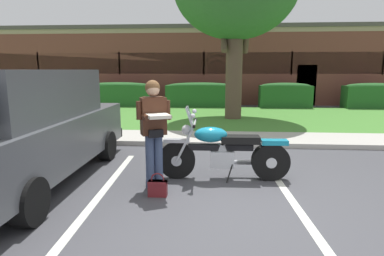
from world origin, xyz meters
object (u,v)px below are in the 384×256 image
Objects in this scene: rider_person at (154,125)px; hedge_center_left at (201,94)px; parked_suv_adjacent at (21,127)px; hedge_left at (119,94)px; handbag at (158,187)px; hedge_center_right at (285,95)px; motorcycle at (228,151)px; hedge_right at (373,95)px; brick_building at (207,66)px.

rider_person is 11.07m from hedge_center_left.
hedge_left is (-1.72, 11.06, -0.30)m from parked_suv_adjacent.
parked_suv_adjacent is 11.31m from hedge_center_left.
rider_person is at bearing -90.94° from hedge_center_left.
hedge_left is (-3.89, 11.06, -0.36)m from rider_person.
hedge_center_right is (4.14, 11.44, 0.51)m from handbag.
motorcycle is 1.41m from handbag.
rider_person is at bearing -111.04° from hedge_center_right.
rider_person is at bearing -126.97° from hedge_right.
motorcycle reaches higher than hedge_left.
hedge_center_right reaches higher than handbag.
handbag is at bearing -140.98° from motorcycle.
brick_building reaches higher than hedge_center_left.
hedge_left is at bearing 180.00° from hedge_right.
rider_person reaches higher than hedge_left.
hedge_center_left is at bearing 180.00° from hedge_center_right.
rider_person is (-1.18, -0.49, 0.52)m from motorcycle.
brick_building is at bearing 119.22° from hedge_center_right.
brick_building is at bearing 59.64° from hedge_left.
hedge_center_left is at bearing -90.76° from brick_building.
hedge_center_right is at bearing -0.00° from hedge_center_left.
hedge_left is at bearing 109.29° from handbag.
rider_person is at bearing -90.87° from brick_building.
brick_building is at bearing 82.33° from parked_suv_adjacent.
brick_building reaches higher than motorcycle.
motorcycle is 0.85× the size of hedge_right.
parked_suv_adjacent is 1.44× the size of hedge_center_left.
rider_person is at bearing -0.09° from parked_suv_adjacent.
motorcycle is 6.23× the size of handbag.
brick_building reaches higher than rider_person.
hedge_center_left is at bearing 95.37° from motorcycle.
parked_suv_adjacent is at bearing -133.52° from hedge_right.
hedge_center_left is at bearing 0.00° from hedge_left.
parked_suv_adjacent is at bearing -81.16° from hedge_left.
hedge_center_left is 0.13× the size of brick_building.
rider_person is 18.21m from brick_building.
hedge_center_left is (0.07, 11.44, 0.51)m from handbag.
parked_suv_adjacent is 12.79m from hedge_center_right.
hedge_center_right is 4.07m from hedge_right.
rider_person is at bearing -157.53° from motorcycle.
hedge_left is at bearing 98.84° from parked_suv_adjacent.
hedge_right is (8.15, 0.00, 0.00)m from hedge_center_left.
parked_suv_adjacent is at bearing -102.01° from hedge_center_left.
handbag is at bearing -109.91° from hedge_center_right.
hedge_right is (4.07, 0.00, 0.00)m from hedge_center_right.
parked_suv_adjacent reaches higher than hedge_right.
handbag is at bearing -90.50° from brick_building.
rider_person is 11.73m from hedge_left.
handbag is 0.07× the size of parked_suv_adjacent.
hedge_right is (8.22, 11.44, 0.51)m from handbag.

